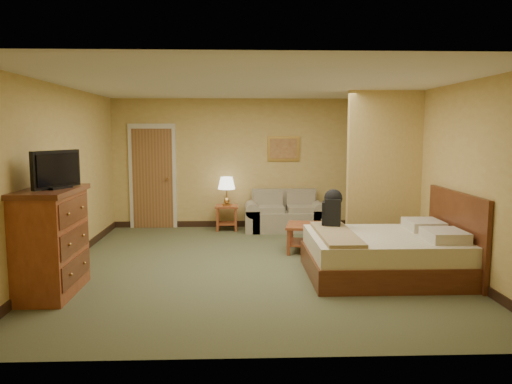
{
  "coord_description": "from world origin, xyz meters",
  "views": [
    {
      "loc": [
        -0.24,
        -7.1,
        1.96
      ],
      "look_at": [
        0.05,
        0.6,
        1.01
      ],
      "focal_mm": 35.0,
      "sensor_mm": 36.0,
      "label": 1
    }
  ],
  "objects_px": {
    "loveseat": "(285,217)",
    "dresser": "(51,241)",
    "bed": "(390,253)",
    "coffee_table": "(309,232)"
  },
  "relations": [
    {
      "from": "loveseat",
      "to": "dresser",
      "type": "height_order",
      "value": "dresser"
    },
    {
      "from": "loveseat",
      "to": "dresser",
      "type": "distance_m",
      "value": 4.92
    },
    {
      "from": "bed",
      "to": "coffee_table",
      "type": "bearing_deg",
      "value": 122.99
    },
    {
      "from": "bed",
      "to": "dresser",
      "type": "bearing_deg",
      "value": -172.29
    },
    {
      "from": "coffee_table",
      "to": "dresser",
      "type": "xyz_separation_m",
      "value": [
        -3.38,
        -1.98,
        0.32
      ]
    },
    {
      "from": "loveseat",
      "to": "bed",
      "type": "bearing_deg",
      "value": -70.4
    },
    {
      "from": "coffee_table",
      "to": "dresser",
      "type": "relative_size",
      "value": 0.64
    },
    {
      "from": "loveseat",
      "to": "bed",
      "type": "xyz_separation_m",
      "value": [
        1.12,
        -3.16,
        0.05
      ]
    },
    {
      "from": "loveseat",
      "to": "dresser",
      "type": "relative_size",
      "value": 1.23
    },
    {
      "from": "loveseat",
      "to": "coffee_table",
      "type": "xyz_separation_m",
      "value": [
        0.22,
        -1.76,
        0.06
      ]
    }
  ]
}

